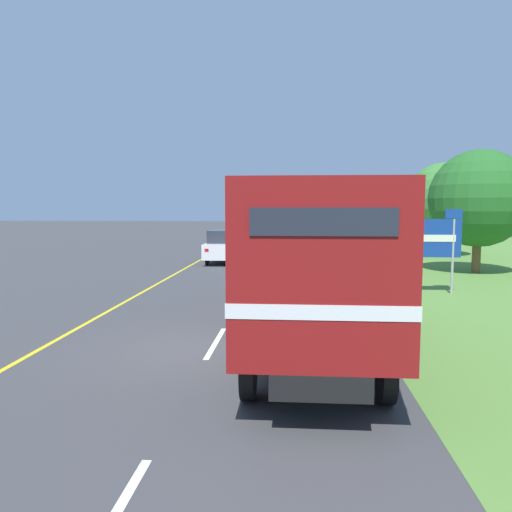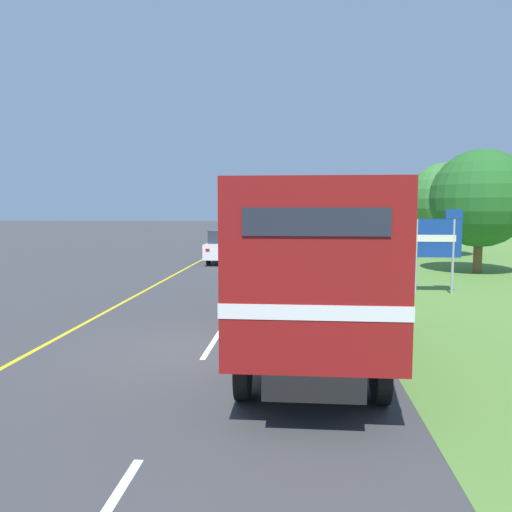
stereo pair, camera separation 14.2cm
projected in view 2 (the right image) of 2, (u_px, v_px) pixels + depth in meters
The scene contains 15 objects.
ground_plane at pixel (209, 349), 10.73m from camera, with size 200.00×200.00×0.00m, color #3D3D3F.
edge_line_yellow at pixel (195, 263), 27.28m from camera, with size 0.12×63.48×0.01m, color yellow.
centre_dash_near at pixel (213, 342), 11.29m from camera, with size 0.12×2.60×0.01m, color white.
centre_dash_mid_a at pixel (244, 293), 17.83m from camera, with size 0.12×2.60×0.01m, color white.
centre_dash_mid_b at pixel (259, 270), 24.38m from camera, with size 0.12×2.60×0.01m, color white.
centre_dash_far at pixel (267, 257), 30.92m from camera, with size 0.12×2.60×0.01m, color white.
centre_dash_farthest at pixel (273, 248), 37.47m from camera, with size 0.12×2.60×0.01m, color white.
horse_trailer_truck at pixel (309, 262), 10.10m from camera, with size 2.51×8.12×3.45m.
lead_car_white at pixel (226, 246), 27.65m from camera, with size 1.80×4.47×1.82m.
lead_car_silver_ahead at pixel (296, 232), 44.07m from camera, with size 1.80×4.08×1.80m.
highway_sign at pixel (436, 241), 17.47m from camera, with size 1.81×0.09×2.98m.
roadside_tree_near at pixel (480, 199), 22.92m from camera, with size 4.49×4.49×5.71m.
roadside_tree_mid at pixel (445, 199), 31.21m from camera, with size 4.58×4.58×5.86m.
roadside_tree_far at pixel (389, 201), 38.07m from camera, with size 3.76×3.76×5.44m.
delineator_post at pixel (383, 297), 14.17m from camera, with size 0.08×0.08×0.95m.
Camera 2 is at (1.90, -10.36, 3.04)m, focal length 35.00 mm.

